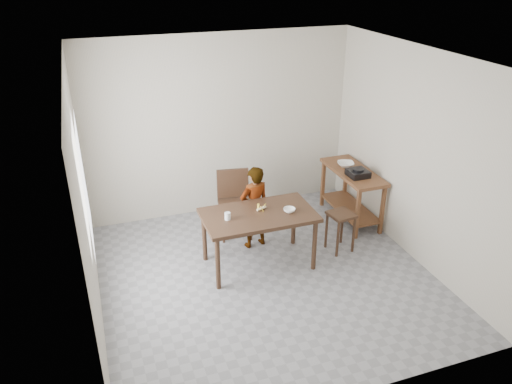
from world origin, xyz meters
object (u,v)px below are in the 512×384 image
object	(u,v)px
child	(254,207)
dining_chair	(235,205)
dining_table	(259,239)
stool	(340,231)
prep_counter	(351,195)

from	to	relation	value
child	dining_chair	xyz separation A→B (m)	(-0.16, 0.36, -0.12)
dining_table	dining_chair	distance (m)	0.83
child	stool	xyz separation A→B (m)	(1.06, -0.49, -0.31)
prep_counter	dining_chair	distance (m)	1.78
dining_chair	prep_counter	bearing A→B (deg)	5.15
dining_table	prep_counter	world-z (taller)	prep_counter
prep_counter	child	size ratio (longest dim) A/B	1.02
stool	child	bearing A→B (deg)	155.17
prep_counter	child	xyz separation A→B (m)	(-1.62, -0.24, 0.19)
dining_table	dining_chair	size ratio (longest dim) A/B	1.50
dining_table	prep_counter	xyz separation A→B (m)	(1.72, 0.70, 0.03)
prep_counter	stool	size ratio (longest dim) A/B	2.15
prep_counter	child	distance (m)	1.64
child	prep_counter	bearing A→B (deg)	176.87
child	dining_chair	distance (m)	0.42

